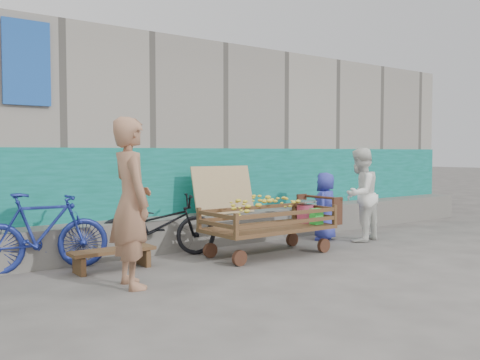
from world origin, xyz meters
TOP-DOWN VIEW (x-y plane):
  - ground at (0.00, 0.00)m, footprint 80.00×80.00m
  - building_wall at (-0.00, 4.05)m, footprint 12.00×3.50m
  - banana_cart at (0.31, 1.25)m, footprint 1.85×0.85m
  - bench at (-1.65, 1.64)m, footprint 0.97×0.29m
  - vendor_man at (-1.81, 0.81)m, footprint 0.48×0.66m
  - woman at (2.14, 1.26)m, footprint 0.79×0.68m
  - child at (1.80, 1.65)m, footprint 0.60×0.54m
  - bicycle_dark at (-0.86, 2.05)m, footprint 1.61×1.05m
  - bicycle_blue at (-2.32, 2.05)m, footprint 1.53×0.63m

SIDE VIEW (x-z plane):
  - ground at x=0.00m, z-range 0.00..0.00m
  - bench at x=-1.65m, z-range 0.06..0.30m
  - bicycle_dark at x=-0.86m, z-range 0.00..0.80m
  - bicycle_blue at x=-2.32m, z-range 0.00..0.89m
  - child at x=1.80m, z-range 0.00..1.03m
  - banana_cart at x=0.31m, z-range 0.14..0.93m
  - woman at x=2.14m, z-range 0.00..1.41m
  - vendor_man at x=-1.81m, z-range 0.00..1.69m
  - building_wall at x=0.00m, z-range -0.03..2.97m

